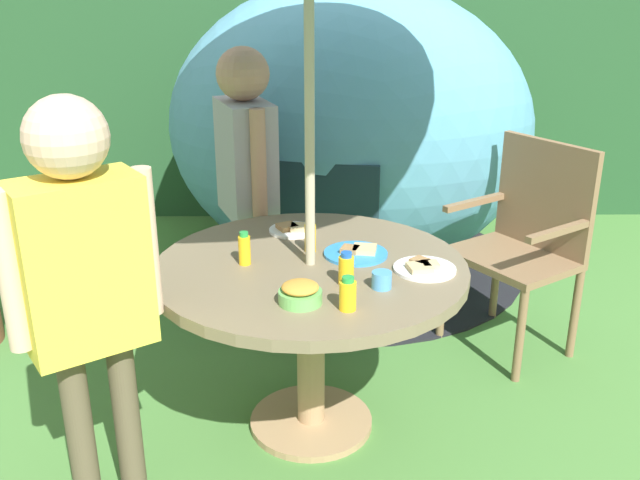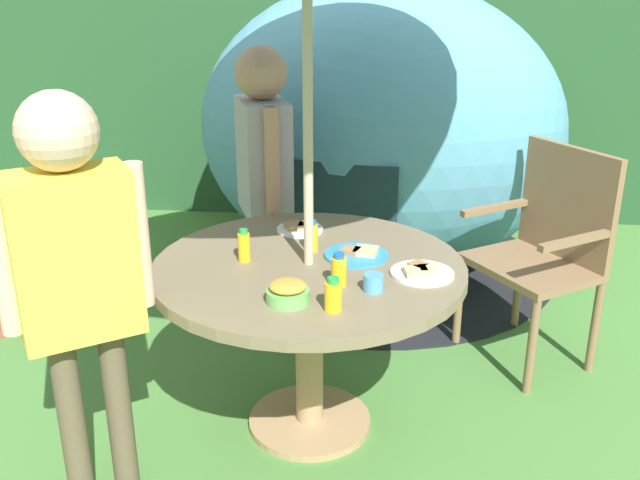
{
  "view_description": "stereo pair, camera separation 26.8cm",
  "coord_description": "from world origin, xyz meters",
  "px_view_note": "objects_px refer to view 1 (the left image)",
  "views": [
    {
      "loc": [
        0.01,
        -2.44,
        1.76
      ],
      "look_at": [
        0.04,
        0.06,
        0.8
      ],
      "focal_mm": 39.45,
      "sensor_mm": 36.0,
      "label": 1
    },
    {
      "loc": [
        0.28,
        -2.43,
        1.76
      ],
      "look_at": [
        0.04,
        0.06,
        0.8
      ],
      "focal_mm": 39.45,
      "sensor_mm": 36.0,
      "label": 2
    }
  ],
  "objects_px": {
    "child_in_grey_shirt": "(246,160)",
    "juice_bottle_far_right": "(348,294)",
    "juice_bottle_near_left": "(311,237)",
    "child_in_yellow_shirt": "(83,266)",
    "plate_near_right": "(293,229)",
    "plate_back_edge": "(357,253)",
    "cup_near": "(382,280)",
    "garden_table": "(311,294)",
    "juice_bottle_center_front": "(346,269)",
    "snack_bowl": "(300,293)",
    "juice_bottle_far_left": "(244,250)",
    "dome_tent": "(347,131)",
    "plate_mid_left": "(424,268)",
    "wooden_chair": "(527,234)"
  },
  "relations": [
    {
      "from": "snack_bowl",
      "to": "plate_back_edge",
      "type": "height_order",
      "value": "snack_bowl"
    },
    {
      "from": "plate_mid_left",
      "to": "juice_bottle_center_front",
      "type": "distance_m",
      "value": 0.32
    },
    {
      "from": "wooden_chair",
      "to": "juice_bottle_far_right",
      "type": "xyz_separation_m",
      "value": [
        -0.91,
        -1.08,
        0.2
      ]
    },
    {
      "from": "plate_mid_left",
      "to": "juice_bottle_center_front",
      "type": "bearing_deg",
      "value": -158.26
    },
    {
      "from": "juice_bottle_near_left",
      "to": "juice_bottle_far_right",
      "type": "height_order",
      "value": "juice_bottle_near_left"
    },
    {
      "from": "child_in_grey_shirt",
      "to": "juice_bottle_near_left",
      "type": "relative_size",
      "value": 11.22
    },
    {
      "from": "plate_back_edge",
      "to": "juice_bottle_near_left",
      "type": "bearing_deg",
      "value": 167.07
    },
    {
      "from": "garden_table",
      "to": "snack_bowl",
      "type": "bearing_deg",
      "value": -95.63
    },
    {
      "from": "plate_mid_left",
      "to": "juice_bottle_far_left",
      "type": "relative_size",
      "value": 1.79
    },
    {
      "from": "child_in_yellow_shirt",
      "to": "juice_bottle_near_left",
      "type": "distance_m",
      "value": 0.93
    },
    {
      "from": "garden_table",
      "to": "juice_bottle_near_left",
      "type": "distance_m",
      "value": 0.22
    },
    {
      "from": "juice_bottle_near_left",
      "to": "child_in_yellow_shirt",
      "type": "bearing_deg",
      "value": -139.36
    },
    {
      "from": "snack_bowl",
      "to": "juice_bottle_far_left",
      "type": "height_order",
      "value": "juice_bottle_far_left"
    },
    {
      "from": "plate_mid_left",
      "to": "juice_bottle_far_left",
      "type": "bearing_deg",
      "value": 174.4
    },
    {
      "from": "juice_bottle_far_left",
      "to": "juice_bottle_center_front",
      "type": "height_order",
      "value": "juice_bottle_far_left"
    },
    {
      "from": "plate_back_edge",
      "to": "cup_near",
      "type": "distance_m",
      "value": 0.31
    },
    {
      "from": "juice_bottle_far_left",
      "to": "garden_table",
      "type": "bearing_deg",
      "value": 0.87
    },
    {
      "from": "juice_bottle_far_left",
      "to": "snack_bowl",
      "type": "bearing_deg",
      "value": -57.18
    },
    {
      "from": "child_in_yellow_shirt",
      "to": "juice_bottle_far_left",
      "type": "xyz_separation_m",
      "value": [
        0.44,
        0.47,
        -0.14
      ]
    },
    {
      "from": "child_in_grey_shirt",
      "to": "cup_near",
      "type": "xyz_separation_m",
      "value": [
        0.55,
        -1.01,
        -0.17
      ]
    },
    {
      "from": "juice_bottle_far_right",
      "to": "juice_bottle_center_front",
      "type": "bearing_deg",
      "value": 88.82
    },
    {
      "from": "child_in_grey_shirt",
      "to": "juice_bottle_near_left",
      "type": "height_order",
      "value": "child_in_grey_shirt"
    },
    {
      "from": "child_in_grey_shirt",
      "to": "juice_bottle_far_right",
      "type": "height_order",
      "value": "child_in_grey_shirt"
    },
    {
      "from": "juice_bottle_near_left",
      "to": "cup_near",
      "type": "height_order",
      "value": "juice_bottle_near_left"
    },
    {
      "from": "juice_bottle_far_right",
      "to": "plate_near_right",
      "type": "bearing_deg",
      "value": 104.98
    },
    {
      "from": "juice_bottle_far_left",
      "to": "juice_bottle_far_right",
      "type": "bearing_deg",
      "value": -45.93
    },
    {
      "from": "child_in_grey_shirt",
      "to": "juice_bottle_far_right",
      "type": "distance_m",
      "value": 1.26
    },
    {
      "from": "plate_near_right",
      "to": "juice_bottle_far_left",
      "type": "xyz_separation_m",
      "value": [
        -0.17,
        -0.35,
        0.05
      ]
    },
    {
      "from": "snack_bowl",
      "to": "juice_bottle_far_right",
      "type": "height_order",
      "value": "juice_bottle_far_right"
    },
    {
      "from": "snack_bowl",
      "to": "juice_bottle_near_left",
      "type": "relative_size",
      "value": 1.14
    },
    {
      "from": "plate_back_edge",
      "to": "juice_bottle_near_left",
      "type": "height_order",
      "value": "juice_bottle_near_left"
    },
    {
      "from": "dome_tent",
      "to": "juice_bottle_near_left",
      "type": "relative_size",
      "value": 20.59
    },
    {
      "from": "plate_back_edge",
      "to": "cup_near",
      "type": "height_order",
      "value": "cup_near"
    },
    {
      "from": "dome_tent",
      "to": "garden_table",
      "type": "bearing_deg",
      "value": -84.56
    },
    {
      "from": "juice_bottle_center_front",
      "to": "cup_near",
      "type": "relative_size",
      "value": 1.72
    },
    {
      "from": "cup_near",
      "to": "juice_bottle_far_left",
      "type": "bearing_deg",
      "value": 156.44
    },
    {
      "from": "plate_near_right",
      "to": "cup_near",
      "type": "xyz_separation_m",
      "value": [
        0.32,
        -0.57,
        0.02
      ]
    },
    {
      "from": "cup_near",
      "to": "plate_mid_left",
      "type": "bearing_deg",
      "value": 41.36
    },
    {
      "from": "juice_bottle_far_left",
      "to": "juice_bottle_near_left",
      "type": "bearing_deg",
      "value": 27.38
    },
    {
      "from": "snack_bowl",
      "to": "plate_near_right",
      "type": "xyz_separation_m",
      "value": [
        -0.04,
        0.68,
        -0.02
      ]
    },
    {
      "from": "child_in_yellow_shirt",
      "to": "juice_bottle_center_front",
      "type": "xyz_separation_m",
      "value": [
        0.82,
        0.28,
        -0.14
      ]
    },
    {
      "from": "plate_near_right",
      "to": "juice_bottle_far_right",
      "type": "height_order",
      "value": "juice_bottle_far_right"
    },
    {
      "from": "juice_bottle_center_front",
      "to": "plate_back_edge",
      "type": "bearing_deg",
      "value": 78.78
    },
    {
      "from": "juice_bottle_near_left",
      "to": "juice_bottle_far_left",
      "type": "bearing_deg",
      "value": -152.62
    },
    {
      "from": "plate_back_edge",
      "to": "plate_mid_left",
      "type": "xyz_separation_m",
      "value": [
        0.24,
        -0.15,
        0.0
      ]
    },
    {
      "from": "juice_bottle_far_right",
      "to": "juice_bottle_center_front",
      "type": "height_order",
      "value": "juice_bottle_center_front"
    },
    {
      "from": "cup_near",
      "to": "juice_bottle_near_left",
      "type": "bearing_deg",
      "value": 125.29
    },
    {
      "from": "child_in_yellow_shirt",
      "to": "plate_near_right",
      "type": "xyz_separation_m",
      "value": [
        0.62,
        0.82,
        -0.18
      ]
    },
    {
      "from": "child_in_yellow_shirt",
      "to": "plate_near_right",
      "type": "height_order",
      "value": "child_in_yellow_shirt"
    },
    {
      "from": "plate_mid_left",
      "to": "cup_near",
      "type": "relative_size",
      "value": 3.29
    }
  ]
}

